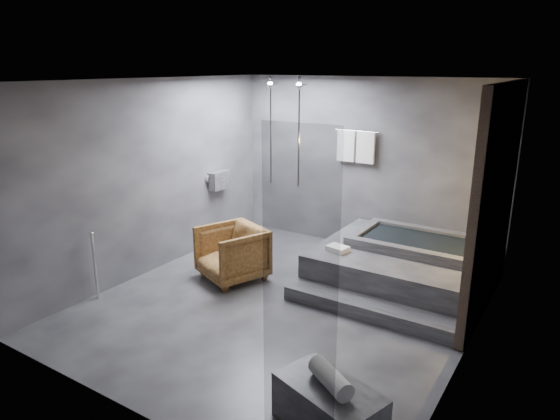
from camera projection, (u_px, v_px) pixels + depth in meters
The scene contains 7 objects.
room at pixel (323, 172), 5.97m from camera, with size 5.00×5.04×2.82m.
tub_deck at pixel (401, 265), 7.03m from camera, with size 2.20×2.00×0.50m, color #303033.
tub_step at pixel (368, 309), 6.12m from camera, with size 2.20×0.36×0.18m, color #303033.
concrete_bench at pixel (329, 407), 4.19m from camera, with size 0.92×0.50×0.41m, color #2D2D2F.
driftwood_chair at pixel (232, 253), 7.11m from camera, with size 0.83×0.85×0.77m, color #492C12.
rolled_towel at pixel (331, 378), 4.10m from camera, with size 0.17×0.17×0.47m, color silver.
deck_towel at pixel (338, 249), 6.86m from camera, with size 0.28×0.21×0.08m, color white.
Camera 1 is at (3.12, -4.97, 2.97)m, focal length 32.00 mm.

